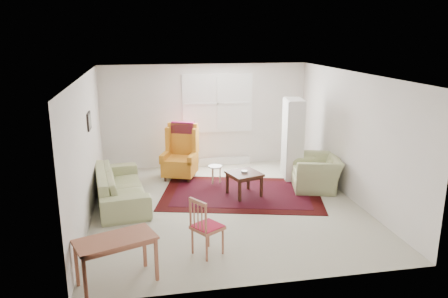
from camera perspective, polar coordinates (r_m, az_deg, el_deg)
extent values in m
cube|color=#B8B39D|center=(8.45, 0.38, -7.41)|extent=(5.00, 5.50, 0.01)
cube|color=white|center=(7.85, 0.41, 9.71)|extent=(5.00, 5.50, 0.01)
cube|color=silver|center=(10.71, -2.45, 4.37)|extent=(5.00, 0.04, 2.50)
cube|color=silver|center=(5.51, 5.94, -6.07)|extent=(5.00, 0.04, 2.50)
cube|color=silver|center=(7.98, -17.51, -0.03)|extent=(0.04, 5.50, 2.50)
cube|color=silver|center=(8.87, 16.45, 1.53)|extent=(0.04, 5.50, 2.50)
cube|color=white|center=(10.69, -0.85, 5.99)|extent=(1.72, 0.06, 1.42)
cube|color=white|center=(10.68, -0.85, 5.99)|extent=(1.60, 0.02, 1.30)
cube|color=silver|center=(10.95, -0.76, -1.62)|extent=(1.60, 0.12, 0.18)
cube|color=black|center=(8.37, -17.22, 3.50)|extent=(0.03, 0.42, 0.32)
cube|color=#9A7F47|center=(8.37, -17.11, 3.50)|extent=(0.01, 0.34, 0.24)
imported|color=#9CA26C|center=(8.73, -13.41, -3.92)|extent=(1.16, 2.35, 0.91)
imported|color=#9CA26C|center=(9.44, 11.94, -2.61)|extent=(1.16, 1.26, 0.84)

